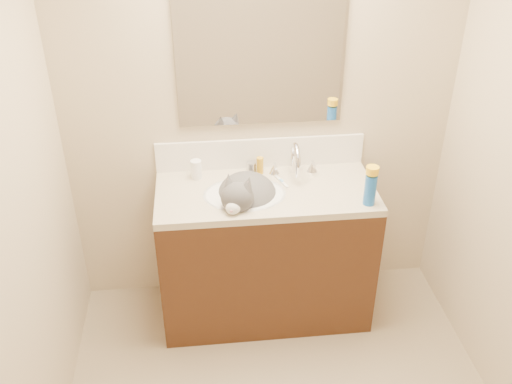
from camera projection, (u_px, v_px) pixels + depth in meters
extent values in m
cube|color=#C4B091|center=(260.00, 104.00, 3.14)|extent=(2.20, 0.04, 2.50)
cube|color=#3E2111|center=(265.00, 255.00, 3.34)|extent=(1.20, 0.55, 0.82)
cube|color=beige|center=(266.00, 193.00, 3.12)|extent=(1.20, 0.55, 0.04)
ellipsoid|color=white|center=(245.00, 205.00, 3.11)|extent=(0.45, 0.36, 0.14)
cylinder|color=silver|center=(293.00, 164.00, 3.25)|extent=(0.04, 0.04, 0.11)
torus|color=silver|center=(296.00, 160.00, 3.17)|extent=(0.03, 0.20, 0.20)
cylinder|color=silver|center=(298.00, 172.00, 3.11)|extent=(0.03, 0.03, 0.06)
cone|color=silver|center=(274.00, 168.00, 3.25)|extent=(0.06, 0.06, 0.06)
cone|color=silver|center=(312.00, 166.00, 3.27)|extent=(0.06, 0.06, 0.06)
ellipsoid|color=#4A484A|center=(247.00, 196.00, 3.12)|extent=(0.44, 0.47, 0.24)
ellipsoid|color=#4A484A|center=(237.00, 198.00, 2.93)|extent=(0.22, 0.21, 0.16)
ellipsoid|color=#4A484A|center=(242.00, 196.00, 3.01)|extent=(0.16, 0.16, 0.15)
cone|color=#4A484A|center=(229.00, 181.00, 2.92)|extent=(0.09, 0.11, 0.10)
cone|color=#4A484A|center=(248.00, 184.00, 2.89)|extent=(0.10, 0.10, 0.10)
ellipsoid|color=white|center=(233.00, 208.00, 2.88)|extent=(0.09, 0.09, 0.07)
ellipsoid|color=white|center=(240.00, 207.00, 3.01)|extent=(0.14, 0.12, 0.14)
sphere|color=pink|center=(231.00, 211.00, 2.86)|extent=(0.02, 0.02, 0.02)
cylinder|color=#4A484A|center=(273.00, 213.00, 3.10)|extent=(0.08, 0.26, 0.05)
cube|color=white|center=(260.00, 153.00, 3.28)|extent=(1.20, 0.02, 0.18)
cube|color=white|center=(261.00, 53.00, 2.98)|extent=(0.90, 0.02, 0.80)
cylinder|color=white|center=(196.00, 169.00, 3.19)|extent=(0.08, 0.08, 0.11)
cylinder|color=#DD5024|center=(196.00, 171.00, 3.19)|extent=(0.07, 0.07, 0.04)
cylinder|color=#B7B7BC|center=(251.00, 167.00, 3.26)|extent=(0.07, 0.07, 0.06)
cylinder|color=gold|center=(260.00, 165.00, 3.24)|extent=(0.04, 0.04, 0.10)
cube|color=white|center=(281.00, 181.00, 3.17)|extent=(0.06, 0.14, 0.01)
cube|color=#6AA8E2|center=(281.00, 181.00, 3.17)|extent=(0.02, 0.03, 0.01)
cylinder|color=blue|center=(370.00, 190.00, 2.94)|extent=(0.07, 0.07, 0.17)
cylinder|color=yellow|center=(372.00, 170.00, 2.88)|extent=(0.08, 0.08, 0.04)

